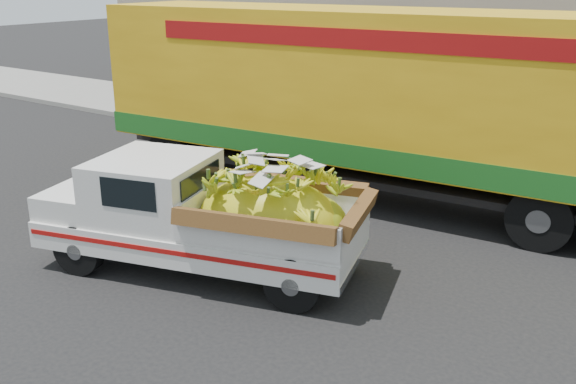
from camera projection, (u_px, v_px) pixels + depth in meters
The scene contains 6 objects.
ground at pixel (256, 317), 8.74m from camera, with size 100.00×100.00×0.00m, color black.
curb at pixel (461, 174), 14.72m from camera, with size 60.00×0.25×0.15m, color gray.
sidewalk at pixel (490, 154), 16.35m from camera, with size 60.00×4.00×0.14m, color gray.
building_left at pixel (340, 27), 24.47m from camera, with size 18.00×6.00×5.00m, color gray.
pickup_truck at pixel (222, 216), 9.77m from camera, with size 5.29×3.08×1.75m.
semi_trailer at pixel (376, 97), 12.71m from camera, with size 12.04×3.39×3.80m.
Camera 1 is at (4.77, -6.08, 4.45)m, focal length 40.00 mm.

